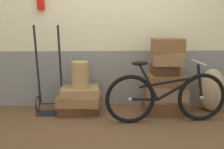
% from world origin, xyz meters
% --- Properties ---
extents(ground, '(9.77, 5.20, 0.06)m').
position_xyz_m(ground, '(0.00, 0.00, -0.03)').
color(ground, brown).
extents(station_building, '(7.77, 0.74, 3.04)m').
position_xyz_m(station_building, '(0.01, 0.85, 1.53)').
color(station_building, gray).
rests_on(station_building, ground).
extents(suitcase_0, '(0.64, 0.53, 0.14)m').
position_xyz_m(suitcase_0, '(-0.53, 0.42, 0.07)').
color(suitcase_0, '#4C2D19').
rests_on(suitcase_0, ground).
extents(suitcase_1, '(0.66, 0.50, 0.14)m').
position_xyz_m(suitcase_1, '(-0.51, 0.39, 0.21)').
color(suitcase_1, olive).
rests_on(suitcase_1, suitcase_0).
extents(suitcase_2, '(0.57, 0.45, 0.11)m').
position_xyz_m(suitcase_2, '(-0.50, 0.39, 0.34)').
color(suitcase_2, '#9E754C').
rests_on(suitcase_2, suitcase_1).
extents(suitcase_3, '(0.66, 0.51, 0.20)m').
position_xyz_m(suitcase_3, '(0.78, 0.37, 0.10)').
color(suitcase_3, brown).
rests_on(suitcase_3, ground).
extents(suitcase_4, '(0.57, 0.41, 0.21)m').
position_xyz_m(suitcase_4, '(0.81, 0.40, 0.30)').
color(suitcase_4, '#937051').
rests_on(suitcase_4, suitcase_3).
extents(suitcase_5, '(0.59, 0.46, 0.16)m').
position_xyz_m(suitcase_5, '(0.80, 0.40, 0.49)').
color(suitcase_5, brown).
rests_on(suitcase_5, suitcase_4).
extents(suitcase_6, '(0.40, 0.30, 0.15)m').
position_xyz_m(suitcase_6, '(0.77, 0.42, 0.65)').
color(suitcase_6, '#4C2D19').
rests_on(suitcase_6, suitcase_5).
extents(suitcase_7, '(0.44, 0.32, 0.19)m').
position_xyz_m(suitcase_7, '(0.79, 0.37, 0.82)').
color(suitcase_7, olive).
rests_on(suitcase_7, suitcase_6).
extents(suitcase_8, '(0.44, 0.31, 0.20)m').
position_xyz_m(suitcase_8, '(0.78, 0.38, 1.01)').
color(suitcase_8, brown).
rests_on(suitcase_8, suitcase_7).
extents(wicker_basket, '(0.25, 0.25, 0.38)m').
position_xyz_m(wicker_basket, '(-0.49, 0.40, 0.59)').
color(wicker_basket, '#A8844C').
rests_on(wicker_basket, suitcase_2).
extents(luggage_trolley, '(0.42, 0.34, 1.30)m').
position_xyz_m(luggage_trolley, '(-0.96, 0.44, 0.33)').
color(luggage_trolley, black).
rests_on(luggage_trolley, ground).
extents(burlap_sack, '(0.41, 0.35, 0.65)m').
position_xyz_m(burlap_sack, '(1.49, 0.41, 0.33)').
color(burlap_sack, tan).
rests_on(burlap_sack, ground).
extents(bicycle, '(1.66, 0.46, 0.85)m').
position_xyz_m(bicycle, '(0.69, -0.01, 0.36)').
color(bicycle, black).
rests_on(bicycle, ground).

